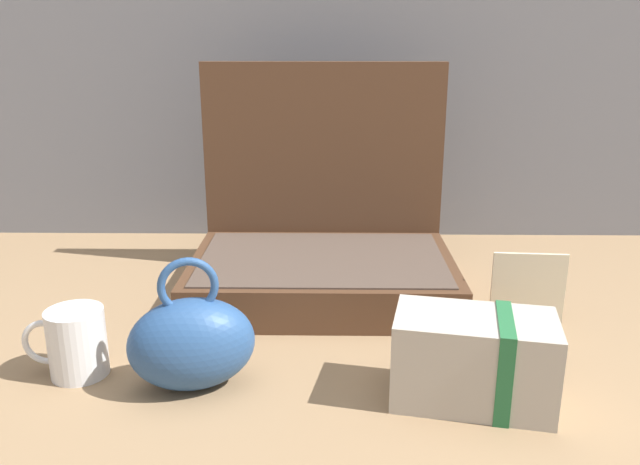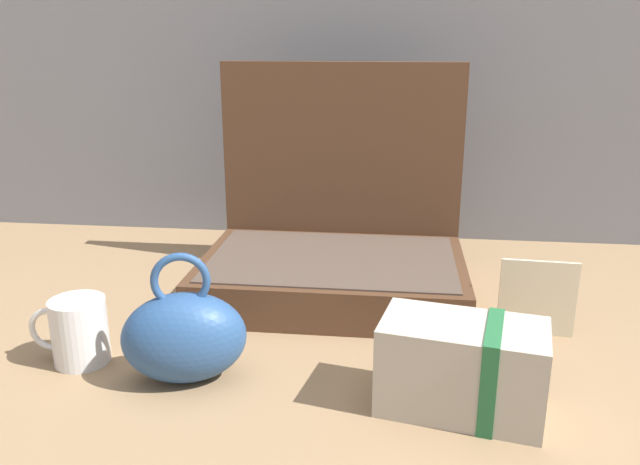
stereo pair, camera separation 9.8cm
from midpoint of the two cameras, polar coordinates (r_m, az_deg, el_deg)
The scene contains 6 objects.
ground_plane at distance 1.07m, azimuth 2.89°, elevation -9.04°, with size 6.00×6.00×0.00m, color #8C6D4C.
open_suitcase at distance 1.23m, azimuth 3.47°, elevation -1.07°, with size 0.49×0.35×0.42m.
teal_pouch_handbag at distance 0.92m, azimuth -8.98°, elevation -9.15°, with size 0.19×0.14×0.19m.
cream_toiletry_bag at distance 0.87m, azimuth 15.95°, elevation -11.54°, with size 0.23×0.15×0.13m.
coffee_mug at distance 1.01m, azimuth -18.15°, elevation -8.39°, with size 0.12×0.08×0.10m.
info_card_left at distance 1.11m, azimuth 21.21°, elevation -5.51°, with size 0.12×0.01×0.13m, color beige.
Camera 2 is at (0.11, -0.95, 0.47)m, focal length 35.96 mm.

